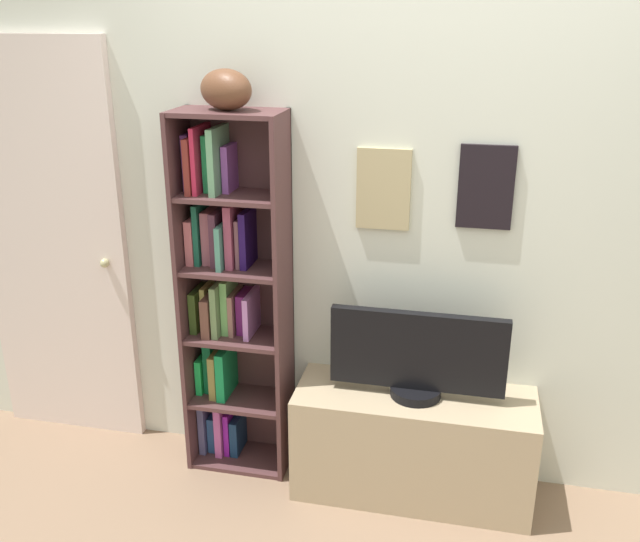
{
  "coord_description": "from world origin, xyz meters",
  "views": [
    {
      "loc": [
        0.25,
        -1.77,
        2.07
      ],
      "look_at": [
        -0.33,
        0.85,
        1.06
      ],
      "focal_mm": 39.08,
      "sensor_mm": 36.0,
      "label": 1
    }
  ],
  "objects_px": {
    "bookshelf": "(228,297)",
    "television": "(417,356)",
    "tv_stand": "(413,444)",
    "football": "(226,90)",
    "door": "(54,249)"
  },
  "relations": [
    {
      "from": "football",
      "to": "tv_stand",
      "type": "height_order",
      "value": "football"
    },
    {
      "from": "bookshelf",
      "to": "television",
      "type": "height_order",
      "value": "bookshelf"
    },
    {
      "from": "bookshelf",
      "to": "television",
      "type": "distance_m",
      "value": 0.89
    },
    {
      "from": "football",
      "to": "tv_stand",
      "type": "relative_size",
      "value": 0.24
    },
    {
      "from": "football",
      "to": "television",
      "type": "distance_m",
      "value": 1.36
    },
    {
      "from": "tv_stand",
      "to": "television",
      "type": "bearing_deg",
      "value": 90.0
    },
    {
      "from": "football",
      "to": "television",
      "type": "height_order",
      "value": "football"
    },
    {
      "from": "tv_stand",
      "to": "football",
      "type": "bearing_deg",
      "value": 175.66
    },
    {
      "from": "door",
      "to": "tv_stand",
      "type": "bearing_deg",
      "value": -5.49
    },
    {
      "from": "bookshelf",
      "to": "door",
      "type": "height_order",
      "value": "door"
    },
    {
      "from": "bookshelf",
      "to": "football",
      "type": "distance_m",
      "value": 0.93
    },
    {
      "from": "bookshelf",
      "to": "football",
      "type": "height_order",
      "value": "football"
    },
    {
      "from": "football",
      "to": "door",
      "type": "bearing_deg",
      "value": 173.51
    },
    {
      "from": "bookshelf",
      "to": "door",
      "type": "relative_size",
      "value": 0.85
    },
    {
      "from": "tv_stand",
      "to": "door",
      "type": "bearing_deg",
      "value": 174.51
    }
  ]
}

